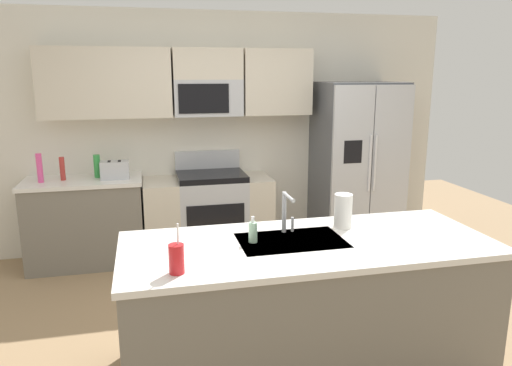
{
  "coord_description": "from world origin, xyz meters",
  "views": [
    {
      "loc": [
        -0.86,
        -3.23,
        1.96
      ],
      "look_at": [
        0.04,
        0.6,
        1.05
      ],
      "focal_mm": 33.84,
      "sensor_mm": 36.0,
      "label": 1
    }
  ],
  "objects_px": {
    "pepper_mill": "(62,169)",
    "bottle_green": "(97,166)",
    "sink_faucet": "(286,209)",
    "soap_dispenser": "(253,232)",
    "refrigerator": "(357,165)",
    "bottle_pink": "(40,168)",
    "paper_towel_roll": "(343,211)",
    "toaster": "(115,170)",
    "drink_cup_red": "(177,259)",
    "range_oven": "(208,214)"
  },
  "relations": [
    {
      "from": "range_oven",
      "to": "sink_faucet",
      "type": "distance_m",
      "value": 2.18
    },
    {
      "from": "refrigerator",
      "to": "paper_towel_roll",
      "type": "height_order",
      "value": "refrigerator"
    },
    {
      "from": "sink_faucet",
      "to": "paper_towel_roll",
      "type": "xyz_separation_m",
      "value": [
        0.42,
        0.03,
        -0.05
      ]
    },
    {
      "from": "range_oven",
      "to": "pepper_mill",
      "type": "xyz_separation_m",
      "value": [
        -1.45,
        -0.0,
        0.57
      ]
    },
    {
      "from": "toaster",
      "to": "soap_dispenser",
      "type": "xyz_separation_m",
      "value": [
        0.94,
        -2.14,
        -0.02
      ]
    },
    {
      "from": "sink_faucet",
      "to": "drink_cup_red",
      "type": "height_order",
      "value": "drink_cup_red"
    },
    {
      "from": "drink_cup_red",
      "to": "paper_towel_roll",
      "type": "distance_m",
      "value": 1.29
    },
    {
      "from": "drink_cup_red",
      "to": "soap_dispenser",
      "type": "bearing_deg",
      "value": 36.96
    },
    {
      "from": "range_oven",
      "to": "sink_faucet",
      "type": "height_order",
      "value": "sink_faucet"
    },
    {
      "from": "pepper_mill",
      "to": "range_oven",
      "type": "bearing_deg",
      "value": 0.1
    },
    {
      "from": "toaster",
      "to": "bottle_green",
      "type": "distance_m",
      "value": 0.21
    },
    {
      "from": "range_oven",
      "to": "drink_cup_red",
      "type": "xyz_separation_m",
      "value": [
        -0.51,
        -2.58,
        0.54
      ]
    },
    {
      "from": "range_oven",
      "to": "soap_dispenser",
      "type": "xyz_separation_m",
      "value": [
        -0.0,
        -2.19,
        0.53
      ]
    },
    {
      "from": "sink_faucet",
      "to": "soap_dispenser",
      "type": "bearing_deg",
      "value": -155.38
    },
    {
      "from": "paper_towel_roll",
      "to": "refrigerator",
      "type": "bearing_deg",
      "value": 62.72
    },
    {
      "from": "toaster",
      "to": "refrigerator",
      "type": "bearing_deg",
      "value": -0.42
    },
    {
      "from": "pepper_mill",
      "to": "bottle_green",
      "type": "xyz_separation_m",
      "value": [
        0.33,
        0.06,
        0.0
      ]
    },
    {
      "from": "range_oven",
      "to": "pepper_mill",
      "type": "relative_size",
      "value": 5.82
    },
    {
      "from": "range_oven",
      "to": "soap_dispenser",
      "type": "height_order",
      "value": "range_oven"
    },
    {
      "from": "pepper_mill",
      "to": "bottle_pink",
      "type": "bearing_deg",
      "value": -163.95
    },
    {
      "from": "bottle_pink",
      "to": "sink_faucet",
      "type": "distance_m",
      "value": 2.77
    },
    {
      "from": "bottle_green",
      "to": "drink_cup_red",
      "type": "height_order",
      "value": "drink_cup_red"
    },
    {
      "from": "refrigerator",
      "to": "bottle_pink",
      "type": "relative_size",
      "value": 6.44
    },
    {
      "from": "pepper_mill",
      "to": "drink_cup_red",
      "type": "bearing_deg",
      "value": -69.88
    },
    {
      "from": "pepper_mill",
      "to": "drink_cup_red",
      "type": "relative_size",
      "value": 0.82
    },
    {
      "from": "bottle_green",
      "to": "sink_faucet",
      "type": "height_order",
      "value": "sink_faucet"
    },
    {
      "from": "toaster",
      "to": "bottle_pink",
      "type": "xyz_separation_m",
      "value": [
        -0.7,
        -0.01,
        0.05
      ]
    },
    {
      "from": "pepper_mill",
      "to": "bottle_green",
      "type": "relative_size",
      "value": 1.0
    },
    {
      "from": "toaster",
      "to": "bottle_green",
      "type": "relative_size",
      "value": 1.19
    },
    {
      "from": "refrigerator",
      "to": "sink_faucet",
      "type": "xyz_separation_m",
      "value": [
        -1.44,
        -2.01,
        0.14
      ]
    },
    {
      "from": "toaster",
      "to": "bottle_pink",
      "type": "relative_size",
      "value": 0.97
    },
    {
      "from": "bottle_pink",
      "to": "sink_faucet",
      "type": "height_order",
      "value": "bottle_pink"
    },
    {
      "from": "toaster",
      "to": "soap_dispenser",
      "type": "relative_size",
      "value": 1.65
    },
    {
      "from": "bottle_green",
      "to": "drink_cup_red",
      "type": "relative_size",
      "value": 0.83
    },
    {
      "from": "bottle_green",
      "to": "bottle_pink",
      "type": "distance_m",
      "value": 0.54
    },
    {
      "from": "pepper_mill",
      "to": "soap_dispenser",
      "type": "relative_size",
      "value": 1.37
    },
    {
      "from": "bottle_pink",
      "to": "drink_cup_red",
      "type": "bearing_deg",
      "value": -65.61
    },
    {
      "from": "bottle_green",
      "to": "soap_dispenser",
      "type": "bearing_deg",
      "value": -63.45
    },
    {
      "from": "refrigerator",
      "to": "drink_cup_red",
      "type": "height_order",
      "value": "refrigerator"
    },
    {
      "from": "toaster",
      "to": "bottle_pink",
      "type": "height_order",
      "value": "bottle_pink"
    },
    {
      "from": "bottle_pink",
      "to": "drink_cup_red",
      "type": "xyz_separation_m",
      "value": [
        1.14,
        -2.52,
        -0.06
      ]
    },
    {
      "from": "range_oven",
      "to": "paper_towel_roll",
      "type": "bearing_deg",
      "value": -71.87
    },
    {
      "from": "drink_cup_red",
      "to": "soap_dispenser",
      "type": "relative_size",
      "value": 1.67
    },
    {
      "from": "refrigerator",
      "to": "soap_dispenser",
      "type": "height_order",
      "value": "refrigerator"
    },
    {
      "from": "refrigerator",
      "to": "drink_cup_red",
      "type": "distance_m",
      "value": 3.34
    },
    {
      "from": "toaster",
      "to": "pepper_mill",
      "type": "distance_m",
      "value": 0.51
    },
    {
      "from": "toaster",
      "to": "paper_towel_roll",
      "type": "height_order",
      "value": "paper_towel_roll"
    },
    {
      "from": "range_oven",
      "to": "paper_towel_roll",
      "type": "distance_m",
      "value": 2.23
    },
    {
      "from": "pepper_mill",
      "to": "paper_towel_roll",
      "type": "relative_size",
      "value": 0.97
    },
    {
      "from": "refrigerator",
      "to": "pepper_mill",
      "type": "xyz_separation_m",
      "value": [
        -3.14,
        0.07,
        0.09
      ]
    }
  ]
}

